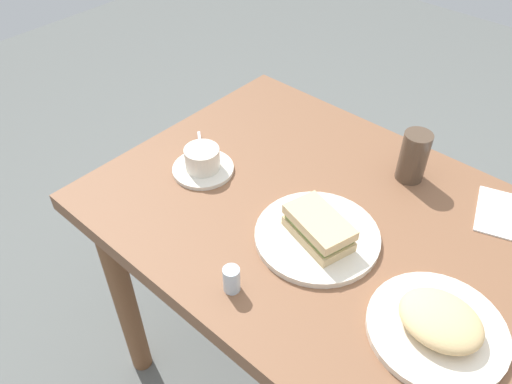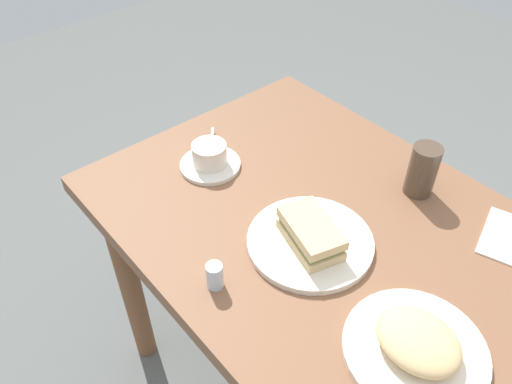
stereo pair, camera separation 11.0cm
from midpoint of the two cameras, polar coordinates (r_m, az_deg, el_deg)
dining_table at (r=1.16m, az=11.60°, el=-8.40°), size 1.10×0.73×0.74m
sandwich_plate at (r=1.04m, az=9.13°, el=-5.70°), size 0.26×0.26×0.01m
sandwich_front at (r=1.01m, az=9.30°, el=-4.77°), size 0.16×0.12×0.05m
coffee_saucer at (r=1.21m, az=-2.58°, el=2.97°), size 0.15×0.15×0.01m
coffee_cup at (r=1.19m, az=-2.63°, el=4.26°), size 0.10×0.08×0.05m
spoon at (r=1.27m, az=-2.54°, el=5.41°), size 0.08×0.07×0.01m
side_plate at (r=0.94m, az=20.78°, el=-16.44°), size 0.24×0.24×0.01m
side_food_pile at (r=0.92m, az=21.22°, el=-15.48°), size 0.15×0.12×0.04m
salt_shaker at (r=0.95m, az=-1.31°, el=-9.56°), size 0.03×0.03×0.06m
drinking_glass at (r=1.19m, az=20.77°, el=2.18°), size 0.06×0.06×0.12m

